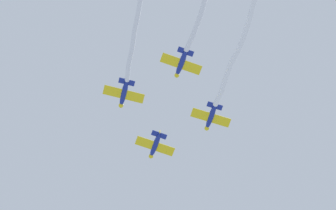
{
  "coord_description": "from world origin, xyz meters",
  "views": [
    {
      "loc": [
        -18.37,
        24.3,
        3.1
      ],
      "look_at": [
        -3.12,
        -0.35,
        88.78
      ],
      "focal_mm": 56.87,
      "sensor_mm": 36.0,
      "label": 1
    }
  ],
  "objects": [
    {
      "name": "airplane_lead",
      "position": [
        2.77,
        -5.55,
        88.87
      ],
      "size": [
        5.67,
        6.44,
        1.75
      ],
      "rotation": [
        0.0,
        0.0,
        5.61
      ],
      "color": "navy"
    },
    {
      "name": "airplane_left_wing",
      "position": [
        2.1,
        5.37,
        88.47
      ],
      "size": [
        5.96,
        6.12,
        1.75
      ],
      "rotation": [
        0.0,
        0.0,
        5.52
      ],
      "color": "navy"
    },
    {
      "name": "smoke_trail_left_wing",
      "position": [
        -6.1,
        14.24,
        88.93
      ],
      "size": [
        13.53,
        15.04,
        2.15
      ],
      "color": "white"
    },
    {
      "name": "airplane_right_wing",
      "position": [
        -8.16,
        -6.22,
        89.17
      ],
      "size": [
        5.75,
        6.3,
        1.75
      ],
      "rotation": [
        0.0,
        0.0,
        5.57
      ],
      "color": "navy"
    },
    {
      "name": "smoke_trail_right_wing",
      "position": [
        -18.82,
        2.88,
        88.37
      ],
      "size": [
        18.0,
        16.43,
        2.47
      ],
      "color": "white"
    },
    {
      "name": "airplane_slot",
      "position": [
        -8.82,
        4.71,
        88.67
      ],
      "size": [
        5.68,
        6.42,
        1.75
      ],
      "rotation": [
        0.0,
        0.0,
        5.61
      ],
      "color": "navy"
    }
  ]
}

